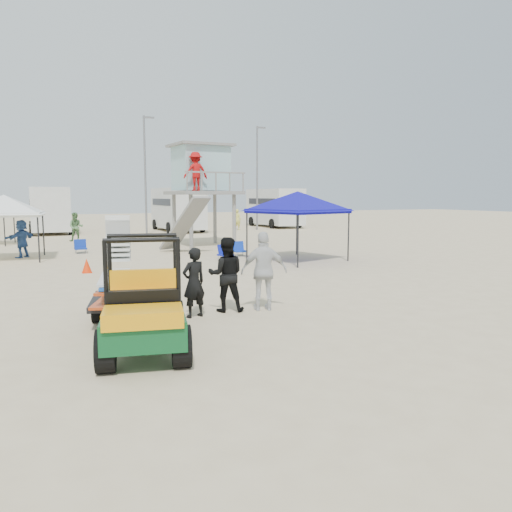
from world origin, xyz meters
name	(u,v)px	position (x,y,z in m)	size (l,w,h in m)	color
ground	(301,351)	(0.00, 0.00, 0.00)	(140.00, 140.00, 0.00)	beige
utility_cart	(143,300)	(-2.47, 1.06, 0.92)	(1.79, 2.80, 1.97)	#0B4820
surf_trailer	(121,284)	(-2.47, 3.40, 0.81)	(1.60, 2.43, 1.98)	black
man_left	(194,283)	(-0.95, 3.10, 0.77)	(0.56, 0.37, 1.55)	black
man_mid	(226,274)	(-0.10, 3.35, 0.86)	(0.84, 0.65, 1.73)	black
man_right	(264,271)	(0.75, 3.10, 0.92)	(1.08, 0.45, 1.84)	silver
lifeguard_tower	(201,172)	(4.06, 18.10, 3.90)	(3.56, 3.56, 5.24)	gray
canopy_blue	(298,195)	(5.81, 10.70, 2.70)	(3.88, 3.88, 3.25)	black
canopy_white_a	(4,198)	(-5.16, 15.79, 2.56)	(3.08, 3.08, 3.11)	black
cone_near	(106,270)	(-1.99, 9.49, 0.25)	(0.34, 0.34, 0.50)	#FF9608
cone_far	(87,266)	(-2.48, 10.78, 0.25)	(0.34, 0.34, 0.50)	#F13007
beach_chair_a	(80,246)	(-2.14, 17.24, 0.31)	(0.55, 0.59, 0.64)	#0E2B99
beach_chair_b	(224,252)	(3.15, 12.16, 0.31)	(0.66, 0.71, 0.64)	#0E1BA0
beach_chair_c	(239,249)	(4.23, 13.21, 0.31)	(0.54, 0.58, 0.64)	#1038B7
rv_mid_left	(49,208)	(-3.00, 31.49, 1.80)	(2.65, 6.50, 3.25)	silver
rv_mid_right	(177,207)	(6.00, 29.99, 1.80)	(2.64, 7.00, 3.25)	silver
rv_far_right	(275,206)	(15.00, 31.49, 1.80)	(2.64, 6.60, 3.25)	silver
light_pole_left	(145,176)	(3.00, 27.00, 4.00)	(0.14, 0.14, 8.00)	slate
light_pole_right	(257,179)	(12.00, 28.50, 4.00)	(0.14, 0.14, 8.00)	slate
distant_beachgoers	(91,230)	(-1.27, 21.00, 0.83)	(16.19, 13.71, 1.70)	#E0D854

